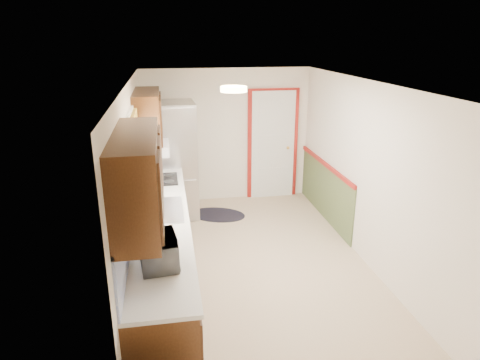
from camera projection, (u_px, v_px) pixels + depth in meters
name	position (u px, v px, depth m)	size (l,w,h in m)	color
room_shell	(255.00, 179.00, 5.42)	(3.20, 5.20, 2.52)	tan
kitchen_run	(158.00, 224.00, 5.07)	(0.63, 4.00, 2.20)	#3B1F0D
back_wall_trim	(284.00, 154.00, 7.74)	(1.12, 2.30, 2.08)	maroon
ceiling_fixture	(234.00, 89.00, 4.81)	(0.30, 0.30, 0.06)	#FFD88C
microwave	(159.00, 248.00, 3.87)	(0.49, 0.27, 0.33)	white
refrigerator	(171.00, 161.00, 7.07)	(0.83, 0.82, 1.93)	#B7B7BC
rug	(218.00, 215.00, 7.35)	(0.95, 0.61, 0.01)	black
cooktop	(161.00, 179.00, 6.20)	(0.47, 0.57, 0.02)	black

